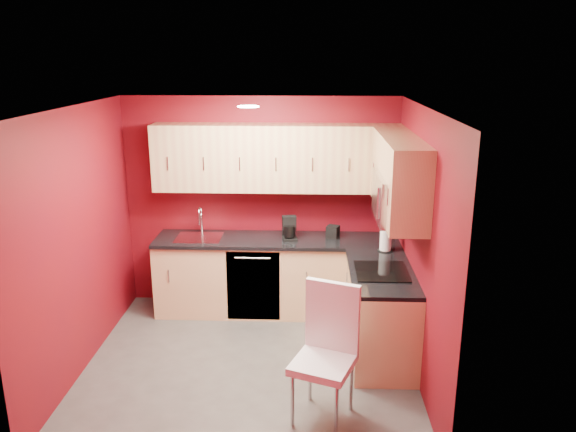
# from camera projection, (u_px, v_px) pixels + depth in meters

# --- Properties ---
(floor) EXTENTS (3.20, 3.20, 0.00)m
(floor) POSITION_uv_depth(u_px,v_px,m) (250.00, 363.00, 5.57)
(floor) COLOR #4F4C49
(floor) RESTS_ON ground
(ceiling) EXTENTS (3.20, 3.20, 0.00)m
(ceiling) POSITION_uv_depth(u_px,v_px,m) (245.00, 108.00, 4.87)
(ceiling) COLOR white
(ceiling) RESTS_ON wall_back
(wall_back) EXTENTS (3.20, 0.00, 3.20)m
(wall_back) POSITION_uv_depth(u_px,v_px,m) (261.00, 203.00, 6.66)
(wall_back) COLOR #64090E
(wall_back) RESTS_ON floor
(wall_front) EXTENTS (3.20, 0.00, 3.20)m
(wall_front) POSITION_uv_depth(u_px,v_px,m) (223.00, 316.00, 3.78)
(wall_front) COLOR #64090E
(wall_front) RESTS_ON floor
(wall_left) EXTENTS (0.00, 3.00, 3.00)m
(wall_left) POSITION_uv_depth(u_px,v_px,m) (78.00, 242.00, 5.28)
(wall_left) COLOR #64090E
(wall_left) RESTS_ON floor
(wall_right) EXTENTS (0.00, 3.00, 3.00)m
(wall_right) POSITION_uv_depth(u_px,v_px,m) (420.00, 246.00, 5.16)
(wall_right) COLOR #64090E
(wall_right) RESTS_ON floor
(base_cabinets_back) EXTENTS (2.80, 0.60, 0.87)m
(base_cabinets_back) POSITION_uv_depth(u_px,v_px,m) (277.00, 277.00, 6.59)
(base_cabinets_back) COLOR #E4B782
(base_cabinets_back) RESTS_ON floor
(base_cabinets_right) EXTENTS (0.60, 1.30, 0.87)m
(base_cabinets_right) POSITION_uv_depth(u_px,v_px,m) (380.00, 314.00, 5.64)
(base_cabinets_right) COLOR #E4B782
(base_cabinets_right) RESTS_ON floor
(countertop_back) EXTENTS (2.80, 0.63, 0.04)m
(countertop_back) POSITION_uv_depth(u_px,v_px,m) (277.00, 240.00, 6.45)
(countertop_back) COLOR black
(countertop_back) RESTS_ON base_cabinets_back
(countertop_right) EXTENTS (0.63, 1.27, 0.04)m
(countertop_right) POSITION_uv_depth(u_px,v_px,m) (381.00, 273.00, 5.50)
(countertop_right) COLOR black
(countertop_right) RESTS_ON base_cabinets_right
(upper_cabinets_back) EXTENTS (2.80, 0.35, 0.75)m
(upper_cabinets_back) POSITION_uv_depth(u_px,v_px,m) (277.00, 158.00, 6.32)
(upper_cabinets_back) COLOR tan
(upper_cabinets_back) RESTS_ON wall_back
(upper_cabinets_right) EXTENTS (0.35, 1.55, 0.75)m
(upper_cabinets_right) POSITION_uv_depth(u_px,v_px,m) (398.00, 168.00, 5.41)
(upper_cabinets_right) COLOR tan
(upper_cabinets_right) RESTS_ON wall_right
(microwave) EXTENTS (0.42, 0.76, 0.42)m
(microwave) POSITION_uv_depth(u_px,v_px,m) (397.00, 197.00, 5.24)
(microwave) COLOR silver
(microwave) RESTS_ON upper_cabinets_right
(cooktop) EXTENTS (0.50, 0.55, 0.01)m
(cooktop) POSITION_uv_depth(u_px,v_px,m) (381.00, 271.00, 5.46)
(cooktop) COLOR black
(cooktop) RESTS_ON countertop_right
(sink) EXTENTS (0.52, 0.42, 0.35)m
(sink) POSITION_uv_depth(u_px,v_px,m) (199.00, 234.00, 6.49)
(sink) COLOR silver
(sink) RESTS_ON countertop_back
(dishwasher_front) EXTENTS (0.60, 0.02, 0.82)m
(dishwasher_front) POSITION_uv_depth(u_px,v_px,m) (253.00, 286.00, 6.32)
(dishwasher_front) COLOR black
(dishwasher_front) RESTS_ON base_cabinets_back
(downlight) EXTENTS (0.20, 0.20, 0.01)m
(downlight) POSITION_uv_depth(u_px,v_px,m) (248.00, 107.00, 5.17)
(downlight) COLOR white
(downlight) RESTS_ON ceiling
(coffee_maker) EXTENTS (0.19, 0.23, 0.26)m
(coffee_maker) POSITION_uv_depth(u_px,v_px,m) (290.00, 228.00, 6.38)
(coffee_maker) COLOR black
(coffee_maker) RESTS_ON countertop_back
(napkin_holder) EXTENTS (0.17, 0.17, 0.14)m
(napkin_holder) POSITION_uv_depth(u_px,v_px,m) (333.00, 232.00, 6.46)
(napkin_holder) COLOR black
(napkin_holder) RESTS_ON countertop_back
(paper_towel) EXTENTS (0.22, 0.22, 0.29)m
(paper_towel) POSITION_uv_depth(u_px,v_px,m) (386.00, 238.00, 6.01)
(paper_towel) COLOR silver
(paper_towel) RESTS_ON countertop_right
(dining_chair) EXTENTS (0.61, 0.62, 1.15)m
(dining_chair) POSITION_uv_depth(u_px,v_px,m) (323.00, 357.00, 4.57)
(dining_chair) COLOR white
(dining_chair) RESTS_ON floor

